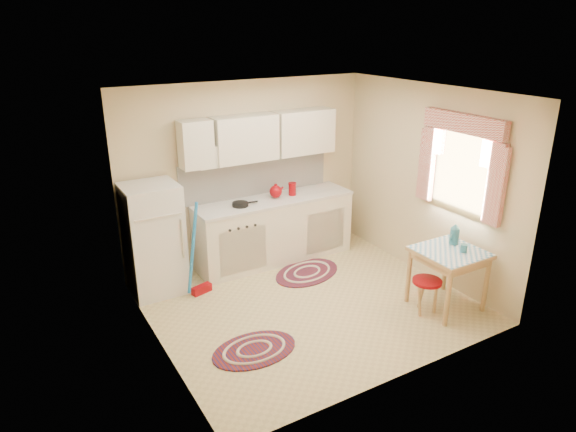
{
  "coord_description": "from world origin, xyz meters",
  "views": [
    {
      "loc": [
        -2.97,
        -4.57,
        3.19
      ],
      "look_at": [
        -0.14,
        0.25,
        1.08
      ],
      "focal_mm": 32.0,
      "sensor_mm": 36.0,
      "label": 1
    }
  ],
  "objects_px": {
    "fridge": "(154,239)",
    "stool": "(426,296)",
    "table": "(447,279)",
    "base_cabinets": "(274,231)"
  },
  "relations": [
    {
      "from": "base_cabinets",
      "to": "table",
      "type": "height_order",
      "value": "base_cabinets"
    },
    {
      "from": "fridge",
      "to": "stool",
      "type": "bearing_deg",
      "value": -39.77
    },
    {
      "from": "table",
      "to": "base_cabinets",
      "type": "bearing_deg",
      "value": 117.3
    },
    {
      "from": "stool",
      "to": "base_cabinets",
      "type": "bearing_deg",
      "value": 110.74
    },
    {
      "from": "base_cabinets",
      "to": "table",
      "type": "xyz_separation_m",
      "value": [
        1.12,
        -2.17,
        -0.08
      ]
    },
    {
      "from": "base_cabinets",
      "to": "stool",
      "type": "height_order",
      "value": "base_cabinets"
    },
    {
      "from": "fridge",
      "to": "stool",
      "type": "height_order",
      "value": "fridge"
    },
    {
      "from": "fridge",
      "to": "table",
      "type": "xyz_separation_m",
      "value": [
        2.84,
        -2.12,
        -0.34
      ]
    },
    {
      "from": "base_cabinets",
      "to": "stool",
      "type": "xyz_separation_m",
      "value": [
        0.82,
        -2.16,
        -0.23
      ]
    },
    {
      "from": "fridge",
      "to": "table",
      "type": "distance_m",
      "value": 3.56
    }
  ]
}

